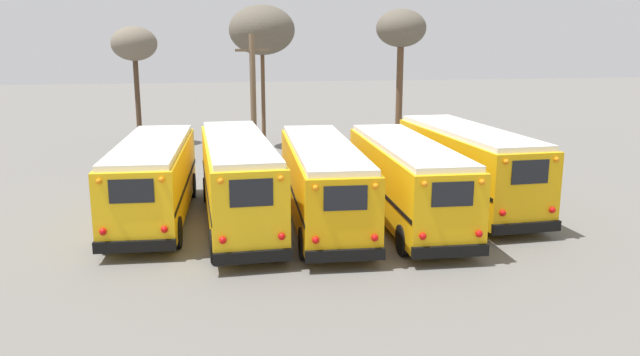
{
  "coord_description": "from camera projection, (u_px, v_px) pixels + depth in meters",
  "views": [
    {
      "loc": [
        -4.27,
        -22.78,
        6.85
      ],
      "look_at": [
        0.0,
        0.18,
        1.63
      ],
      "focal_mm": 35.0,
      "sensor_mm": 36.0,
      "label": 1
    }
  ],
  "objects": [
    {
      "name": "school_bus_4",
      "position": [
        467.0,
        165.0,
        25.69
      ],
      "size": [
        2.86,
        9.83,
        3.29
      ],
      "color": "#EAAA0F",
      "rests_on": "ground"
    },
    {
      "name": "bare_tree_0",
      "position": [
        134.0,
        46.0,
        39.85
      ],
      "size": [
        2.9,
        2.9,
        7.65
      ],
      "color": "#473323",
      "rests_on": "ground"
    },
    {
      "name": "school_bus_1",
      "position": [
        238.0,
        179.0,
        23.05
      ],
      "size": [
        2.63,
        10.36,
        3.31
      ],
      "color": "yellow",
      "rests_on": "ground"
    },
    {
      "name": "utility_pole",
      "position": [
        253.0,
        99.0,
        33.5
      ],
      "size": [
        1.8,
        0.31,
        7.12
      ],
      "color": "brown",
      "rests_on": "ground"
    },
    {
      "name": "school_bus_0",
      "position": [
        153.0,
        178.0,
        23.73
      ],
      "size": [
        3.06,
        9.74,
        3.07
      ],
      "color": "yellow",
      "rests_on": "ground"
    },
    {
      "name": "school_bus_3",
      "position": [
        406.0,
        178.0,
        23.61
      ],
      "size": [
        2.84,
        10.32,
        3.09
      ],
      "color": "#EAAA0F",
      "rests_on": "ground"
    },
    {
      "name": "bare_tree_2",
      "position": [
        262.0,
        30.0,
        38.56
      ],
      "size": [
        4.08,
        4.08,
        8.92
      ],
      "color": "brown",
      "rests_on": "ground"
    },
    {
      "name": "school_bus_2",
      "position": [
        323.0,
        180.0,
        23.41
      ],
      "size": [
        3.02,
        10.65,
        3.05
      ],
      "color": "#E5A00C",
      "rests_on": "ground"
    },
    {
      "name": "ground_plane",
      "position": [
        321.0,
        220.0,
        24.12
      ],
      "size": [
        160.0,
        160.0,
        0.0
      ],
      "primitive_type": "plane",
      "color": "#66635E"
    },
    {
      "name": "bare_tree_1",
      "position": [
        401.0,
        32.0,
        36.11
      ],
      "size": [
        2.9,
        2.9,
        8.56
      ],
      "color": "brown",
      "rests_on": "ground"
    }
  ]
}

